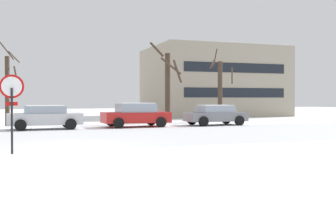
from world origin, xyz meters
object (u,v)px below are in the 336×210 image
parked_car_silver (45,117)px  parked_car_red (136,115)px  stop_sign (12,98)px  parked_car_gray (215,115)px

parked_car_silver → parked_car_red: parked_car_red is taller
stop_sign → parked_car_red: stop_sign is taller
stop_sign → parked_car_silver: (1.55, 10.84, -1.06)m
parked_car_red → parked_car_silver: bearing=-178.1°
parked_car_silver → parked_car_gray: 11.00m
parked_car_red → parked_car_gray: 5.50m
stop_sign → parked_car_silver: size_ratio=0.60×
parked_car_gray → stop_sign: bearing=-139.0°
parked_car_silver → parked_car_gray: (11.00, 0.08, -0.02)m
parked_car_silver → stop_sign: bearing=-98.1°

